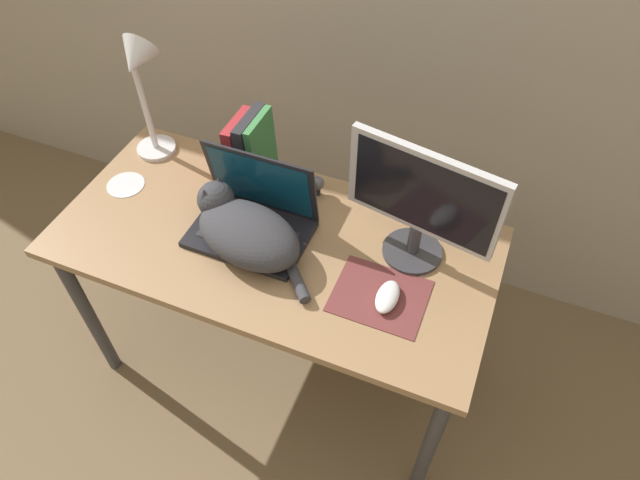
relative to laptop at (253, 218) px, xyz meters
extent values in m
plane|color=brown|center=(0.07, -0.33, -0.76)|extent=(12.00, 12.00, 0.00)
cube|color=#93704C|center=(0.07, -0.02, -0.06)|extent=(1.29, 0.63, 0.03)
cylinder|color=#38383D|center=(-0.53, -0.28, -0.42)|extent=(0.04, 0.04, 0.69)
cylinder|color=#38383D|center=(0.67, -0.28, -0.42)|extent=(0.04, 0.04, 0.69)
cylinder|color=#38383D|center=(-0.53, 0.25, -0.42)|extent=(0.04, 0.04, 0.69)
cylinder|color=#38383D|center=(0.67, 0.25, -0.42)|extent=(0.04, 0.04, 0.69)
cube|color=black|center=(0.00, -0.03, -0.04)|extent=(0.34, 0.23, 0.02)
cube|color=#28282D|center=(0.00, -0.04, -0.03)|extent=(0.28, 0.12, 0.00)
cube|color=black|center=(0.00, 0.07, 0.09)|extent=(0.34, 0.04, 0.23)
cube|color=#0A334C|center=(0.00, 0.06, 0.08)|extent=(0.31, 0.04, 0.20)
ellipsoid|color=#333338|center=(0.03, -0.08, 0.02)|extent=(0.36, 0.27, 0.13)
sphere|color=#333338|center=(-0.11, -0.01, 0.05)|extent=(0.11, 0.11, 0.11)
cone|color=#333338|center=(-0.11, 0.02, 0.09)|extent=(0.04, 0.04, 0.03)
cone|color=#333338|center=(-0.12, -0.04, 0.09)|extent=(0.04, 0.04, 0.03)
cylinder|color=#333338|center=(0.20, -0.14, -0.03)|extent=(0.12, 0.13, 0.03)
cylinder|color=#333338|center=(0.46, 0.09, -0.04)|extent=(0.17, 0.17, 0.01)
cylinder|color=#333338|center=(0.46, 0.09, 0.01)|extent=(0.04, 0.04, 0.10)
cube|color=#B2B2B7|center=(0.46, 0.09, 0.19)|extent=(0.42, 0.10, 0.26)
cube|color=black|center=(0.46, 0.08, 0.19)|extent=(0.39, 0.08, 0.23)
cube|color=brown|center=(0.42, -0.09, -0.05)|extent=(0.25, 0.20, 0.00)
ellipsoid|color=silver|center=(0.44, -0.10, -0.03)|extent=(0.06, 0.11, 0.03)
cube|color=maroon|center=(-0.12, 0.18, 0.07)|extent=(0.05, 0.15, 0.24)
cube|color=#232328|center=(-0.08, 0.18, 0.08)|extent=(0.04, 0.16, 0.26)
cube|color=#387A42|center=(-0.05, 0.18, 0.08)|extent=(0.03, 0.15, 0.26)
cylinder|color=silver|center=(-0.47, 0.20, -0.04)|extent=(0.13, 0.13, 0.01)
cylinder|color=silver|center=(-0.47, 0.20, 0.15)|extent=(0.02, 0.02, 0.37)
cone|color=silver|center=(-0.42, 0.16, 0.33)|extent=(0.11, 0.13, 0.14)
cylinder|color=#232328|center=(0.12, 0.21, -0.04)|extent=(0.02, 0.02, 0.02)
sphere|color=#4C4C51|center=(0.12, 0.21, 0.00)|extent=(0.04, 0.04, 0.04)
cylinder|color=silver|center=(-0.47, 0.01, -0.05)|extent=(0.12, 0.12, 0.00)
camera|label=1|loc=(0.61, -0.98, 1.21)|focal=32.00mm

